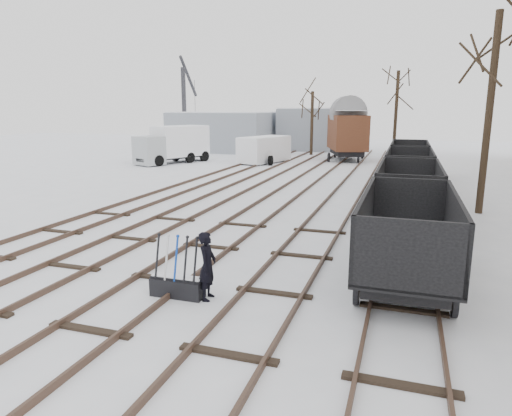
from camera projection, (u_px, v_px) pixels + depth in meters
The scene contains 17 objects.
ground at pixel (165, 280), 12.00m from camera, with size 120.00×120.00×0.00m, color white.
tracks at pixel (291, 191), 24.67m from camera, with size 13.90×52.00×0.16m.
shed_left at pixel (224, 131), 48.95m from camera, with size 10.00×8.00×4.10m.
shed_right at pixel (314, 129), 49.85m from camera, with size 7.00×6.00×4.50m.
ground_frame at pixel (177, 285), 10.88m from camera, with size 1.30×0.42×1.49m.
worker at pixel (207, 266), 10.63m from camera, with size 0.60×0.39×1.64m, color black.
freight_wagon_a at pixel (407, 249), 11.68m from camera, with size 2.27×5.67×2.32m.
freight_wagon_b at pixel (408, 202), 17.62m from camera, with size 2.27×5.67×2.32m.
freight_wagon_c at pixel (408, 178), 23.56m from camera, with size 2.27×5.67×2.32m.
freight_wagon_d at pixel (409, 164), 29.49m from camera, with size 2.27×5.67×2.32m.
box_van_wagon at pixel (347, 131), 39.43m from camera, with size 4.48×6.23×4.28m.
lorry at pixel (173, 144), 37.52m from camera, with size 3.86×6.96×3.03m.
panel_van at pixel (264, 149), 37.71m from camera, with size 3.55×5.35×2.17m.
crane at pixel (186, 126), 49.10m from camera, with size 2.25×5.81×9.77m.
tree_near at pixel (489, 116), 18.81m from camera, with size 0.30×0.30×8.23m, color black.
tree_far_left at pixel (312, 123), 43.93m from camera, with size 0.30×0.30×6.04m, color black.
tree_far_right at pixel (396, 115), 41.63m from camera, with size 0.30×0.30×7.76m, color black.
Camera 1 is at (5.84, -9.99, 4.40)m, focal length 32.00 mm.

